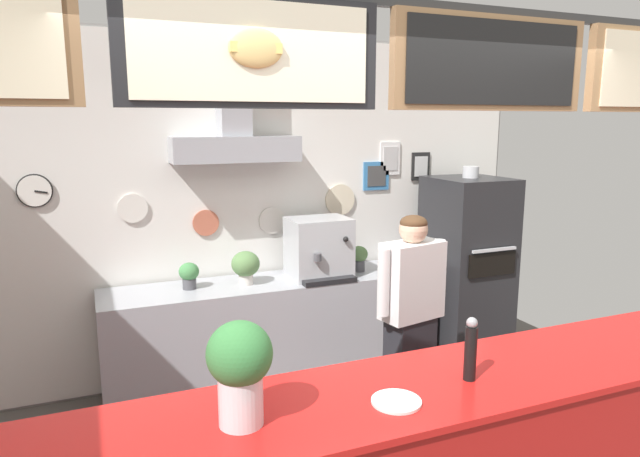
{
  "coord_description": "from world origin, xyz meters",
  "views": [
    {
      "loc": [
        -1.17,
        -2.35,
        2.15
      ],
      "look_at": [
        0.06,
        0.63,
        1.54
      ],
      "focal_mm": 31.84,
      "sensor_mm": 36.0,
      "label": 1
    }
  ],
  "objects_px": {
    "espresso_machine": "(319,248)",
    "potted_thyme": "(189,274)",
    "shop_worker": "(411,319)",
    "potted_rosemary": "(359,257)",
    "condiment_plate": "(396,401)",
    "potted_basil": "(246,265)",
    "basil_vase": "(240,370)",
    "pepper_grinder": "(471,349)",
    "pizza_oven": "(466,270)"
  },
  "relations": [
    {
      "from": "espresso_machine",
      "to": "potted_thyme",
      "type": "bearing_deg",
      "value": 177.29
    },
    {
      "from": "potted_thyme",
      "to": "shop_worker",
      "type": "bearing_deg",
      "value": -39.47
    },
    {
      "from": "potted_rosemary",
      "to": "condiment_plate",
      "type": "height_order",
      "value": "potted_rosemary"
    },
    {
      "from": "potted_basil",
      "to": "basil_vase",
      "type": "relative_size",
      "value": 0.68
    },
    {
      "from": "espresso_machine",
      "to": "basil_vase",
      "type": "bearing_deg",
      "value": -118.45
    },
    {
      "from": "condiment_plate",
      "to": "pepper_grinder",
      "type": "relative_size",
      "value": 0.71
    },
    {
      "from": "potted_thyme",
      "to": "espresso_machine",
      "type": "bearing_deg",
      "value": -2.71
    },
    {
      "from": "potted_basil",
      "to": "pizza_oven",
      "type": "bearing_deg",
      "value": -3.13
    },
    {
      "from": "potted_thyme",
      "to": "basil_vase",
      "type": "relative_size",
      "value": 0.52
    },
    {
      "from": "basil_vase",
      "to": "potted_thyme",
      "type": "bearing_deg",
      "value": 85.0
    },
    {
      "from": "pizza_oven",
      "to": "basil_vase",
      "type": "height_order",
      "value": "pizza_oven"
    },
    {
      "from": "pizza_oven",
      "to": "condiment_plate",
      "type": "distance_m",
      "value": 3.09
    },
    {
      "from": "pizza_oven",
      "to": "espresso_machine",
      "type": "relative_size",
      "value": 3.62
    },
    {
      "from": "shop_worker",
      "to": "condiment_plate",
      "type": "relative_size",
      "value": 7.78
    },
    {
      "from": "pizza_oven",
      "to": "shop_worker",
      "type": "distance_m",
      "value": 1.46
    },
    {
      "from": "potted_thyme",
      "to": "condiment_plate",
      "type": "relative_size",
      "value": 1.03
    },
    {
      "from": "potted_rosemary",
      "to": "pepper_grinder",
      "type": "bearing_deg",
      "value": -105.17
    },
    {
      "from": "shop_worker",
      "to": "potted_thyme",
      "type": "height_order",
      "value": "shop_worker"
    },
    {
      "from": "pizza_oven",
      "to": "shop_worker",
      "type": "xyz_separation_m",
      "value": [
        -1.14,
        -0.92,
        -0.01
      ]
    },
    {
      "from": "shop_worker",
      "to": "potted_thyme",
      "type": "relative_size",
      "value": 7.54
    },
    {
      "from": "potted_basil",
      "to": "pepper_grinder",
      "type": "distance_m",
      "value": 2.38
    },
    {
      "from": "potted_thyme",
      "to": "pepper_grinder",
      "type": "height_order",
      "value": "pepper_grinder"
    },
    {
      "from": "pepper_grinder",
      "to": "potted_basil",
      "type": "bearing_deg",
      "value": 98.64
    },
    {
      "from": "pizza_oven",
      "to": "basil_vase",
      "type": "xyz_separation_m",
      "value": [
        -2.65,
        -2.22,
        0.44
      ]
    },
    {
      "from": "shop_worker",
      "to": "potted_basil",
      "type": "relative_size",
      "value": 5.83
    },
    {
      "from": "espresso_machine",
      "to": "condiment_plate",
      "type": "relative_size",
      "value": 2.46
    },
    {
      "from": "espresso_machine",
      "to": "potted_basil",
      "type": "relative_size",
      "value": 1.84
    },
    {
      "from": "pizza_oven",
      "to": "potted_basil",
      "type": "relative_size",
      "value": 6.66
    },
    {
      "from": "pizza_oven",
      "to": "espresso_machine",
      "type": "height_order",
      "value": "pizza_oven"
    },
    {
      "from": "espresso_machine",
      "to": "potted_thyme",
      "type": "distance_m",
      "value": 1.06
    },
    {
      "from": "espresso_machine",
      "to": "pepper_grinder",
      "type": "xyz_separation_m",
      "value": [
        -0.26,
        -2.34,
        0.07
      ]
    },
    {
      "from": "potted_basil",
      "to": "basil_vase",
      "type": "bearing_deg",
      "value": -105.37
    },
    {
      "from": "potted_rosemary",
      "to": "shop_worker",
      "type": "bearing_deg",
      "value": -96.74
    },
    {
      "from": "potted_basil",
      "to": "condiment_plate",
      "type": "bearing_deg",
      "value": -90.86
    },
    {
      "from": "basil_vase",
      "to": "condiment_plate",
      "type": "height_order",
      "value": "basil_vase"
    },
    {
      "from": "pizza_oven",
      "to": "potted_thyme",
      "type": "distance_m",
      "value": 2.46
    },
    {
      "from": "basil_vase",
      "to": "condiment_plate",
      "type": "distance_m",
      "value": 0.64
    },
    {
      "from": "pepper_grinder",
      "to": "potted_rosemary",
      "type": "bearing_deg",
      "value": 74.83
    },
    {
      "from": "potted_basil",
      "to": "espresso_machine",
      "type": "bearing_deg",
      "value": -0.41
    },
    {
      "from": "espresso_machine",
      "to": "pepper_grinder",
      "type": "height_order",
      "value": "espresso_machine"
    },
    {
      "from": "potted_basil",
      "to": "pepper_grinder",
      "type": "height_order",
      "value": "pepper_grinder"
    },
    {
      "from": "shop_worker",
      "to": "pizza_oven",
      "type": "bearing_deg",
      "value": -152.76
    },
    {
      "from": "potted_thyme",
      "to": "basil_vase",
      "type": "height_order",
      "value": "basil_vase"
    },
    {
      "from": "potted_thyme",
      "to": "basil_vase",
      "type": "distance_m",
      "value": 2.39
    },
    {
      "from": "espresso_machine",
      "to": "potted_rosemary",
      "type": "bearing_deg",
      "value": 4.57
    },
    {
      "from": "condiment_plate",
      "to": "shop_worker",
      "type": "bearing_deg",
      "value": 56.49
    },
    {
      "from": "potted_basil",
      "to": "basil_vase",
      "type": "height_order",
      "value": "basil_vase"
    },
    {
      "from": "potted_basil",
      "to": "shop_worker",
      "type": "bearing_deg",
      "value": -49.68
    },
    {
      "from": "potted_basil",
      "to": "potted_rosemary",
      "type": "height_order",
      "value": "potted_basil"
    },
    {
      "from": "potted_rosemary",
      "to": "condiment_plate",
      "type": "bearing_deg",
      "value": -113.06
    }
  ]
}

